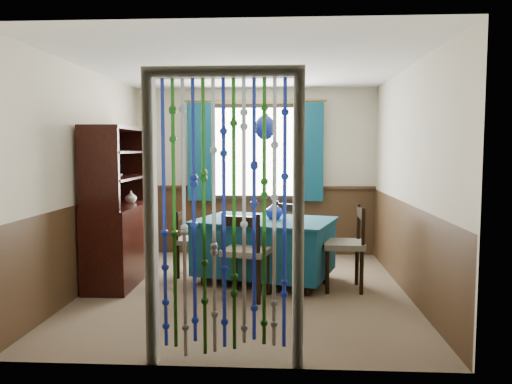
# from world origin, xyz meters

# --- Properties ---
(floor) EXTENTS (4.00, 4.00, 0.00)m
(floor) POSITION_xyz_m (0.00, 0.00, 0.00)
(floor) COLOR brown
(floor) RESTS_ON ground
(ceiling) EXTENTS (4.00, 4.00, 0.00)m
(ceiling) POSITION_xyz_m (0.00, 0.00, 2.50)
(ceiling) COLOR silver
(ceiling) RESTS_ON ground
(wall_back) EXTENTS (3.60, 0.00, 3.60)m
(wall_back) POSITION_xyz_m (0.00, 2.00, 1.25)
(wall_back) COLOR beige
(wall_back) RESTS_ON ground
(wall_front) EXTENTS (3.60, 0.00, 3.60)m
(wall_front) POSITION_xyz_m (0.00, -2.00, 1.25)
(wall_front) COLOR beige
(wall_front) RESTS_ON ground
(wall_left) EXTENTS (0.00, 4.00, 4.00)m
(wall_left) POSITION_xyz_m (-1.80, 0.00, 1.25)
(wall_left) COLOR beige
(wall_left) RESTS_ON ground
(wall_right) EXTENTS (0.00, 4.00, 4.00)m
(wall_right) POSITION_xyz_m (1.80, 0.00, 1.25)
(wall_right) COLOR beige
(wall_right) RESTS_ON ground
(wainscot_back) EXTENTS (3.60, 0.00, 3.60)m
(wainscot_back) POSITION_xyz_m (0.00, 1.99, 0.50)
(wainscot_back) COLOR #3C2816
(wainscot_back) RESTS_ON ground
(wainscot_front) EXTENTS (3.60, 0.00, 3.60)m
(wainscot_front) POSITION_xyz_m (0.00, -1.99, 0.50)
(wainscot_front) COLOR #3C2816
(wainscot_front) RESTS_ON ground
(wainscot_left) EXTENTS (0.00, 4.00, 4.00)m
(wainscot_left) POSITION_xyz_m (-1.79, 0.00, 0.50)
(wainscot_left) COLOR #3C2816
(wainscot_left) RESTS_ON ground
(wainscot_right) EXTENTS (0.00, 4.00, 4.00)m
(wainscot_right) POSITION_xyz_m (1.79, 0.00, 0.50)
(wainscot_right) COLOR #3C2816
(wainscot_right) RESTS_ON ground
(window) EXTENTS (1.32, 0.12, 1.42)m
(window) POSITION_xyz_m (0.00, 1.95, 1.55)
(window) COLOR black
(window) RESTS_ON wall_back
(doorway) EXTENTS (1.16, 0.12, 2.18)m
(doorway) POSITION_xyz_m (0.00, -1.94, 1.05)
(doorway) COLOR silver
(doorway) RESTS_ON ground
(dining_table) EXTENTS (1.82, 1.50, 0.76)m
(dining_table) POSITION_xyz_m (0.21, 0.39, 0.44)
(dining_table) COLOR #0F3C51
(dining_table) RESTS_ON floor
(chair_near) EXTENTS (0.56, 0.55, 0.94)m
(chair_near) POSITION_xyz_m (0.03, -0.31, 0.50)
(chair_near) COLOR black
(chair_near) RESTS_ON floor
(chair_far) EXTENTS (0.59, 0.59, 0.88)m
(chair_far) POSITION_xyz_m (0.40, 1.10, 0.47)
(chair_far) COLOR black
(chair_far) RESTS_ON floor
(chair_left) EXTENTS (0.41, 0.43, 0.83)m
(chair_left) POSITION_xyz_m (-0.73, 0.62, 0.44)
(chair_left) COLOR black
(chair_left) RESTS_ON floor
(chair_right) EXTENTS (0.46, 0.48, 0.96)m
(chair_right) POSITION_xyz_m (1.14, 0.11, 0.51)
(chair_right) COLOR black
(chair_right) RESTS_ON floor
(sideboard) EXTENTS (0.51, 1.42, 1.85)m
(sideboard) POSITION_xyz_m (-1.53, 0.32, 0.63)
(sideboard) COLOR black
(sideboard) RESTS_ON floor
(pendant_lamp) EXTENTS (0.24, 0.24, 0.80)m
(pendant_lamp) POSITION_xyz_m (0.21, 0.39, 1.85)
(pendant_lamp) COLOR olive
(pendant_lamp) RESTS_ON ceiling
(vase_table) EXTENTS (0.25, 0.25, 0.20)m
(vase_table) POSITION_xyz_m (0.32, 0.42, 0.86)
(vase_table) COLOR navy
(vase_table) RESTS_ON dining_table
(bowl_shelf) EXTENTS (0.25, 0.25, 0.05)m
(bowl_shelf) POSITION_xyz_m (-1.47, -0.04, 1.29)
(bowl_shelf) COLOR beige
(bowl_shelf) RESTS_ON sideboard
(vase_sideboard) EXTENTS (0.19, 0.19, 0.16)m
(vase_sideboard) POSITION_xyz_m (-1.47, 0.57, 1.01)
(vase_sideboard) COLOR beige
(vase_sideboard) RESTS_ON sideboard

